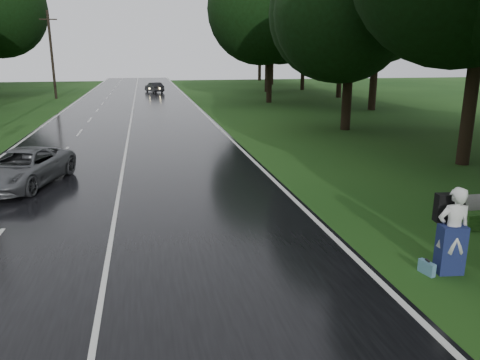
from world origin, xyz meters
name	(u,v)px	position (x,y,z in m)	size (l,w,h in m)	color
ground	(106,272)	(0.00, 0.00, 0.00)	(160.00, 160.00, 0.00)	#1E4514
road	(129,131)	(0.00, 20.00, 0.02)	(12.00, 140.00, 0.04)	black
lane_center	(129,131)	(0.00, 20.00, 0.04)	(0.12, 140.00, 0.01)	silver
grey_car	(23,168)	(-3.47, 7.90, 0.71)	(2.21, 4.80, 1.33)	#515356
far_car	(154,87)	(2.37, 51.12, 0.66)	(1.32, 3.78, 1.25)	black
hitchhiker	(452,233)	(7.55, -1.54, 0.93)	(0.79, 0.73, 2.01)	silver
suitcase	(427,268)	(7.03, -1.53, 0.15)	(0.12, 0.42, 0.30)	teal
utility_pole_far	(56,99)	(-8.50, 44.88, 0.00)	(1.80, 0.28, 9.25)	black
tree_right_c	(462,164)	(14.84, 7.83, 0.00)	(10.03, 10.03, 15.68)	black
tree_right_d	(345,130)	(13.79, 18.09, 0.00)	(7.74, 7.74, 12.09)	black
tree_right_e	(269,102)	(13.48, 36.10, 0.00)	(9.55, 9.55, 14.93)	black
tree_right_f	(267,92)	(16.85, 49.56, 0.00)	(10.09, 10.09, 15.76)	black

